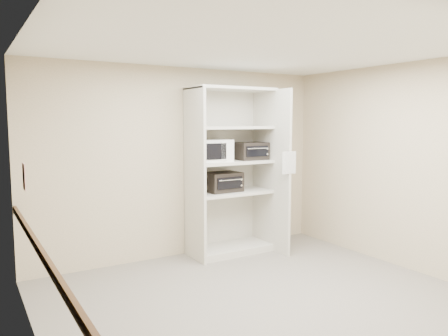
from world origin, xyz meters
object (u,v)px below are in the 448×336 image
microwave (211,150)px  toaster_oven_upper (251,151)px  toaster_oven_lower (223,182)px  shelving_unit (233,177)px

microwave → toaster_oven_upper: bearing=-2.7°
microwave → toaster_oven_upper: size_ratio=1.15×
toaster_oven_lower → microwave: bearing=-179.8°
shelving_unit → toaster_oven_lower: (-0.16, 0.04, -0.07)m
microwave → toaster_oven_lower: 0.50m
toaster_oven_upper → toaster_oven_lower: size_ratio=0.89×
shelving_unit → microwave: (-0.35, 0.04, 0.40)m
toaster_oven_upper → toaster_oven_lower: toaster_oven_upper is taller
toaster_oven_upper → toaster_oven_lower: bearing=173.8°
shelving_unit → toaster_oven_lower: 0.18m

